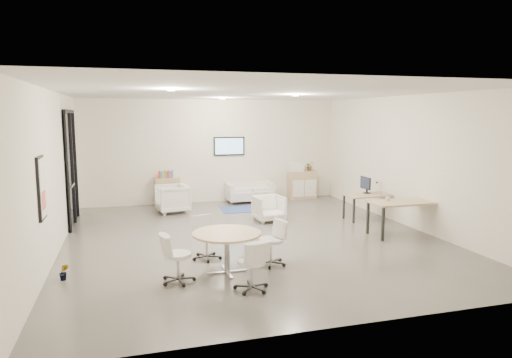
{
  "coord_description": "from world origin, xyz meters",
  "views": [
    {
      "loc": [
        -2.63,
        -9.57,
        2.72
      ],
      "look_at": [
        0.22,
        0.4,
        1.26
      ],
      "focal_mm": 32.0,
      "sensor_mm": 36.0,
      "label": 1
    }
  ],
  "objects": [
    {
      "name": "armchair_left",
      "position": [
        -1.43,
        3.19,
        0.43
      ],
      "size": [
        0.9,
        0.95,
        0.86
      ],
      "primitive_type": "imported",
      "rotation": [
        0.0,
        0.0,
        -1.42
      ],
      "color": "silver",
      "rests_on": "room_shell"
    },
    {
      "name": "books",
      "position": [
        -1.5,
        4.28,
        0.95
      ],
      "size": [
        0.44,
        0.14,
        0.22
      ],
      "color": "red",
      "rests_on": "sideboard_left"
    },
    {
      "name": "plant_cabinet",
      "position": [
        3.17,
        4.28,
        1.02
      ],
      "size": [
        0.32,
        0.34,
        0.23
      ],
      "primitive_type": "imported",
      "rotation": [
        0.0,
        0.0,
        0.21
      ],
      "color": "#3F7F3F",
      "rests_on": "sideboard_right"
    },
    {
      "name": "meeting_chairs",
      "position": [
        -1.02,
        -2.1,
        0.41
      ],
      "size": [
        2.43,
        2.43,
        0.82
      ],
      "color": "white",
      "rests_on": "room_shell"
    },
    {
      "name": "glass_door",
      "position": [
        -3.95,
        2.51,
        1.5
      ],
      "size": [
        0.09,
        1.9,
        2.85
      ],
      "color": "black",
      "rests_on": "room_shell"
    },
    {
      "name": "wall_tv",
      "position": [
        0.5,
        4.46,
        1.75
      ],
      "size": [
        0.98,
        0.06,
        0.58
      ],
      "color": "black",
      "rests_on": "room_shell"
    },
    {
      "name": "armchair_right",
      "position": [
        0.86,
        1.44,
        0.36
      ],
      "size": [
        0.77,
        0.73,
        0.73
      ],
      "primitive_type": "imported",
      "rotation": [
        0.0,
        0.0,
        0.09
      ],
      "color": "silver",
      "rests_on": "room_shell"
    },
    {
      "name": "room_shell",
      "position": [
        0.0,
        0.0,
        1.6
      ],
      "size": [
        9.6,
        10.6,
        4.8
      ],
      "color": "#54514C",
      "rests_on": "ground"
    },
    {
      "name": "blue_rug",
      "position": [
        0.69,
        3.07,
        0.01
      ],
      "size": [
        1.46,
        0.98,
        0.01
      ],
      "primitive_type": "cube",
      "rotation": [
        0.0,
        0.0,
        -0.01
      ],
      "color": "#2D428C",
      "rests_on": "room_shell"
    },
    {
      "name": "desk_front",
      "position": [
        3.37,
        -0.73,
        0.7
      ],
      "size": [
        1.51,
        0.77,
        0.78
      ],
      "rotation": [
        0.0,
        0.0,
        -0.02
      ],
      "color": "tan",
      "rests_on": "room_shell"
    },
    {
      "name": "sideboard_right",
      "position": [
        2.9,
        4.25,
        0.45
      ],
      "size": [
        0.91,
        0.44,
        0.91
      ],
      "color": "tan",
      "rests_on": "room_shell"
    },
    {
      "name": "plant_floor",
      "position": [
        -3.7,
        -1.7,
        0.06
      ],
      "size": [
        0.16,
        0.28,
        0.12
      ],
      "primitive_type": "imported",
      "rotation": [
        0.0,
        0.0,
        0.02
      ],
      "color": "#3F7F3F",
      "rests_on": "room_shell"
    },
    {
      "name": "cup",
      "position": [
        3.11,
        -0.52,
        0.84
      ],
      "size": [
        0.12,
        0.1,
        0.11
      ],
      "primitive_type": "imported",
      "rotation": [
        0.0,
        0.0,
        0.18
      ],
      "color": "white",
      "rests_on": "desk_front"
    },
    {
      "name": "printer",
      "position": [
        2.67,
        4.26,
        1.06
      ],
      "size": [
        0.49,
        0.42,
        0.33
      ],
      "rotation": [
        0.0,
        0.0,
        -0.09
      ],
      "color": "white",
      "rests_on": "sideboard_right"
    },
    {
      "name": "monitor",
      "position": [
        3.42,
        1.05,
        0.9
      ],
      "size": [
        0.2,
        0.5,
        0.44
      ],
      "color": "black",
      "rests_on": "desk_rear"
    },
    {
      "name": "ceiling_spots",
      "position": [
        -0.2,
        0.83,
        3.18
      ],
      "size": [
        3.14,
        4.14,
        0.03
      ],
      "color": "#FFEAC6",
      "rests_on": "room_shell"
    },
    {
      "name": "artwork",
      "position": [
        -3.97,
        -1.6,
        1.55
      ],
      "size": [
        0.05,
        0.54,
        1.04
      ],
      "color": "black",
      "rests_on": "room_shell"
    },
    {
      "name": "sideboard_left",
      "position": [
        -1.47,
        4.28,
        0.42
      ],
      "size": [
        0.75,
        0.39,
        0.84
      ],
      "color": "tan",
      "rests_on": "room_shell"
    },
    {
      "name": "round_table",
      "position": [
        -1.02,
        -2.1,
        0.64
      ],
      "size": [
        1.19,
        1.19,
        0.72
      ],
      "color": "tan",
      "rests_on": "room_shell"
    },
    {
      "name": "loveseat",
      "position": [
        1.08,
        4.13,
        0.3
      ],
      "size": [
        1.48,
        0.79,
        0.54
      ],
      "rotation": [
        0.0,
        0.0,
        0.04
      ],
      "color": "silver",
      "rests_on": "room_shell"
    },
    {
      "name": "desk_rear",
      "position": [
        3.46,
        0.9,
        0.6
      ],
      "size": [
        1.32,
        0.73,
        0.67
      ],
      "rotation": [
        0.0,
        0.0,
        0.07
      ],
      "color": "tan",
      "rests_on": "room_shell"
    }
  ]
}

